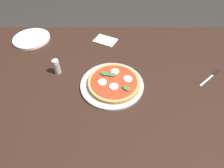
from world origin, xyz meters
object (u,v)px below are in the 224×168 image
at_px(plate_white, 32,39).
at_px(napkin, 105,41).
at_px(knife, 213,75).
at_px(serving_tray, 112,85).
at_px(dining_table, 112,103).
at_px(pepper_shaker, 56,67).
at_px(pizza, 114,82).

relative_size(plate_white, napkin, 1.72).
height_order(plate_white, knife, plate_white).
xyz_separation_m(serving_tray, napkin, (-0.04, 0.37, -0.00)).
bearing_deg(napkin, knife, -28.59).
distance_m(plate_white, knife, 1.07).
bearing_deg(plate_white, dining_table, -41.48).
height_order(dining_table, knife, knife).
xyz_separation_m(napkin, pepper_shaker, (-0.24, -0.28, 0.04)).
distance_m(serving_tray, pepper_shaker, 0.30).
distance_m(serving_tray, napkin, 0.37).
bearing_deg(pepper_shaker, napkin, 49.45).
distance_m(knife, pepper_shaker, 0.80).
bearing_deg(napkin, pepper_shaker, -130.55).
height_order(dining_table, pizza, pizza).
distance_m(serving_tray, pizza, 0.02).
bearing_deg(pepper_shaker, knife, -1.70).
bearing_deg(pepper_shaker, pizza, -17.81).
bearing_deg(knife, pepper_shaker, 178.30).
distance_m(dining_table, pepper_shaker, 0.34).
distance_m(dining_table, pizza, 0.11).
bearing_deg(napkin, serving_tray, -83.58).
relative_size(serving_tray, plate_white, 1.37).
bearing_deg(knife, pizza, -172.15).
xyz_separation_m(plate_white, pepper_shaker, (0.22, -0.30, 0.03)).
bearing_deg(dining_table, serving_tray, 89.26).
xyz_separation_m(pizza, pepper_shaker, (-0.29, 0.09, 0.02)).
distance_m(pizza, knife, 0.51).
bearing_deg(plate_white, knife, -17.47).
relative_size(serving_tray, pizza, 1.23).
xyz_separation_m(napkin, knife, (0.56, -0.30, -0.00)).
bearing_deg(serving_tray, plate_white, 142.22).
relative_size(dining_table, pepper_shaker, 19.60).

